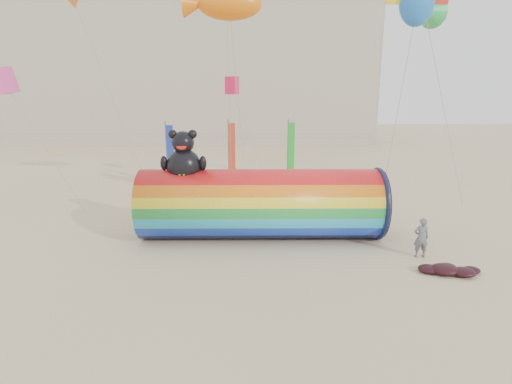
{
  "coord_description": "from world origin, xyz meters",
  "views": [
    {
      "loc": [
        0.32,
        -18.63,
        7.4
      ],
      "look_at": [
        0.5,
        1.5,
        2.4
      ],
      "focal_mm": 28.0,
      "sensor_mm": 36.0,
      "label": 1
    }
  ],
  "objects_px": {
    "windsock_assembly": "(261,202)",
    "fabric_bundle": "(449,270)",
    "hotel_building": "(173,74)",
    "kite_handler": "(421,238)"
  },
  "relations": [
    {
      "from": "windsock_assembly",
      "to": "fabric_bundle",
      "type": "bearing_deg",
      "value": -30.13
    },
    {
      "from": "kite_handler",
      "to": "windsock_assembly",
      "type": "bearing_deg",
      "value": -19.69
    },
    {
      "from": "kite_handler",
      "to": "fabric_bundle",
      "type": "height_order",
      "value": "kite_handler"
    },
    {
      "from": "hotel_building",
      "to": "fabric_bundle",
      "type": "bearing_deg",
      "value": -67.27
    },
    {
      "from": "fabric_bundle",
      "to": "kite_handler",
      "type": "bearing_deg",
      "value": 106.16
    },
    {
      "from": "windsock_assembly",
      "to": "kite_handler",
      "type": "bearing_deg",
      "value": -20.74
    },
    {
      "from": "hotel_building",
      "to": "windsock_assembly",
      "type": "bearing_deg",
      "value": -74.06
    },
    {
      "from": "hotel_building",
      "to": "fabric_bundle",
      "type": "distance_m",
      "value": 54.25
    },
    {
      "from": "kite_handler",
      "to": "fabric_bundle",
      "type": "xyz_separation_m",
      "value": [
        0.52,
        -1.78,
        -0.77
      ]
    },
    {
      "from": "kite_handler",
      "to": "fabric_bundle",
      "type": "relative_size",
      "value": 0.72
    }
  ]
}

